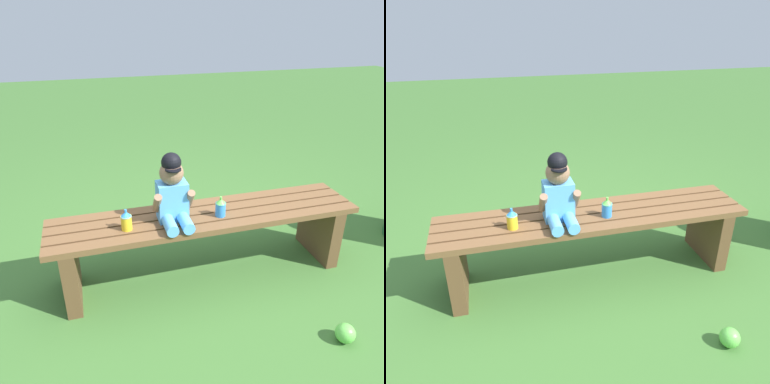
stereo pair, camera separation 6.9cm
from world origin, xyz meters
TOP-DOWN VIEW (x-y plane):
  - ground_plane at (0.00, 0.00)m, footprint 16.00×16.00m
  - park_bench at (0.00, 0.00)m, footprint 1.86×0.39m
  - child_figure at (-0.21, -0.02)m, footprint 0.23×0.27m
  - sippy_cup_left at (-0.48, -0.05)m, footprint 0.06×0.06m
  - sippy_cup_right at (0.07, -0.05)m, footprint 0.06×0.06m
  - toy_ball at (0.51, -0.73)m, footprint 0.10×0.10m

SIDE VIEW (x-z plane):
  - ground_plane at x=0.00m, z-range 0.00..0.00m
  - toy_ball at x=0.51m, z-range 0.00..0.10m
  - park_bench at x=0.00m, z-range 0.09..0.52m
  - sippy_cup_left at x=-0.48m, z-range 0.43..0.55m
  - sippy_cup_right at x=0.07m, z-range 0.43..0.55m
  - child_figure at x=-0.21m, z-range 0.41..0.81m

